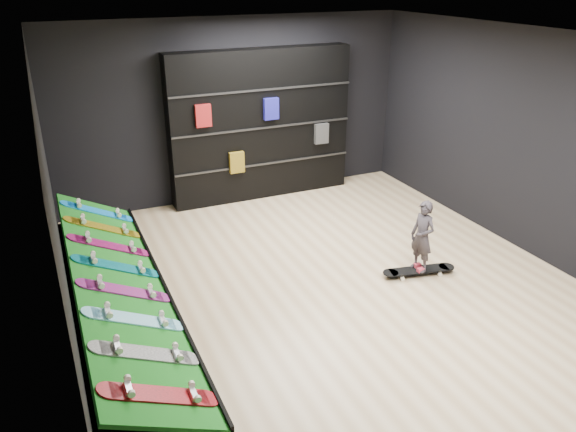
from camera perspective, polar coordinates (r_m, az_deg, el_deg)
name	(u,v)px	position (r m, az deg, el deg)	size (l,w,h in m)	color
floor	(331,288)	(7.11, 4.38, -7.32)	(6.00, 7.00, 0.01)	#D0B68C
ceiling	(340,39)	(6.12, 5.29, 17.47)	(6.00, 7.00, 0.01)	white
wall_back	(235,110)	(9.55, -5.44, 10.63)	(6.00, 0.02, 3.00)	black
wall_left	(56,219)	(5.74, -22.54, -0.30)	(0.02, 7.00, 3.00)	black
wall_right	(531,145)	(8.28, 23.49, 6.67)	(0.02, 7.00, 3.00)	black
display_rack	(120,319)	(6.33, -16.67, -9.99)	(0.90, 4.50, 0.50)	black
turf_ramp	(120,280)	(6.10, -16.72, -6.29)	(1.00, 4.50, 0.04)	#0D5610
back_shelving	(261,125)	(9.57, -2.80, 9.21)	(3.13, 0.37, 2.50)	black
floor_skateboard	(419,272)	(7.54, 13.13, -5.53)	(0.98, 0.22, 0.09)	black
child	(421,250)	(7.39, 13.36, -3.34)	(0.21, 0.15, 0.57)	black
display_board_0	(161,395)	(4.53, -12.80, -17.27)	(0.98, 0.22, 0.09)	red
display_board_1	(147,353)	(4.95, -14.18, -13.36)	(0.98, 0.22, 0.09)	black
display_board_2	(135,319)	(5.39, -15.30, -10.07)	(0.98, 0.22, 0.09)	#0CB2E5
display_board_3	(125,291)	(5.85, -16.22, -7.28)	(0.98, 0.22, 0.09)	#2626BF
display_board_4	(117,266)	(6.33, -17.00, -4.91)	(0.98, 0.22, 0.09)	#0C8C99
display_board_5	(110,245)	(6.81, -17.67, -2.86)	(0.98, 0.22, 0.09)	#E5198C
display_board_6	(103,227)	(7.30, -18.25, -1.09)	(0.98, 0.22, 0.09)	yellow
display_board_7	(98,211)	(7.80, -18.75, 0.45)	(0.98, 0.22, 0.09)	blue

